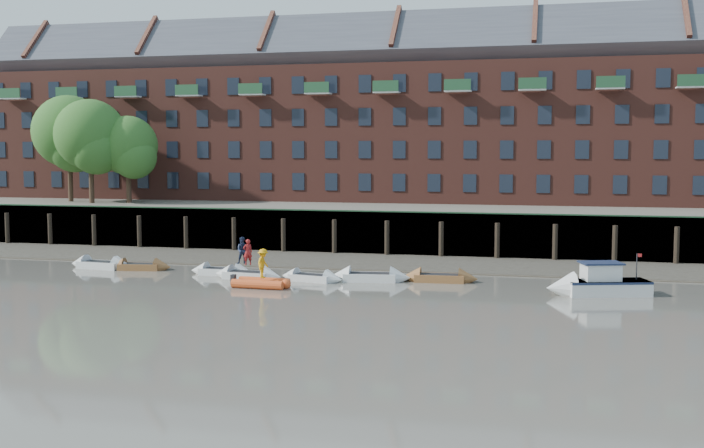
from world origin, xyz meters
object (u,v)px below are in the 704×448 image
(rowboat_2, at_px, (222,272))
(motor_launch, at_px, (590,284))
(rowboat_3, at_px, (248,275))
(rib_tender, at_px, (263,283))
(rowboat_4, at_px, (311,278))
(rowboat_5, at_px, (370,277))
(person_rower_a, at_px, (248,252))
(rowboat_0, at_px, (101,265))
(rowboat_1, at_px, (140,267))
(rowboat_6, at_px, (440,278))
(person_rower_b, at_px, (243,251))
(person_rib_crew, at_px, (263,263))

(rowboat_2, distance_m, motor_launch, 22.10)
(rowboat_3, bearing_deg, rib_tender, -47.64)
(rowboat_3, relative_size, rowboat_4, 1.08)
(rowboat_5, bearing_deg, person_rower_a, -178.76)
(person_rower_a, bearing_deg, rib_tender, 88.06)
(rowboat_0, relative_size, rowboat_1, 1.11)
(rowboat_6, bearing_deg, rowboat_5, -172.55)
(motor_launch, relative_size, person_rower_b, 3.51)
(rowboat_3, relative_size, person_rower_a, 2.89)
(person_rower_a, height_order, person_rib_crew, person_rower_a)
(person_rib_crew, bearing_deg, motor_launch, -80.62)
(rowboat_5, xyz_separation_m, person_rower_a, (-7.32, -0.99, 1.40))
(rowboat_0, bearing_deg, rowboat_4, -0.91)
(rowboat_6, bearing_deg, rib_tender, -158.14)
(rowboat_0, distance_m, rowboat_4, 15.05)
(rowboat_2, xyz_separation_m, motor_launch, (22.01, -1.95, 0.36))
(rowboat_3, distance_m, rowboat_5, 7.43)
(rowboat_2, height_order, person_rib_crew, person_rib_crew)
(rowboat_0, xyz_separation_m, rowboat_2, (8.82, -0.77, -0.02))
(motor_launch, bearing_deg, rib_tender, -11.22)
(rowboat_5, bearing_deg, rowboat_4, -172.91)
(rowboat_2, bearing_deg, rowboat_0, 178.07)
(rowboat_1, relative_size, rib_tender, 1.27)
(rowboat_5, xyz_separation_m, person_rib_crew, (-5.40, -3.61, 1.12))
(motor_launch, height_order, person_rower_a, person_rower_a)
(rowboat_5, xyz_separation_m, motor_launch, (12.50, -1.78, 0.33))
(rowboat_3, height_order, person_rib_crew, person_rib_crew)
(rowboat_1, bearing_deg, person_rib_crew, -33.03)
(rowboat_2, bearing_deg, rowboat_6, 5.44)
(rowboat_4, bearing_deg, rowboat_2, -177.61)
(rib_tender, xyz_separation_m, person_rower_b, (-2.34, 2.96, 1.43))
(rowboat_4, relative_size, rowboat_6, 0.92)
(rowboat_5, bearing_deg, person_rower_b, 178.42)
(person_rower_b, bearing_deg, motor_launch, -19.87)
(rowboat_2, height_order, rowboat_6, rowboat_6)
(rowboat_5, xyz_separation_m, rib_tender, (-5.41, -3.63, 0.00))
(rowboat_0, relative_size, rowboat_3, 1.05)
(person_rower_b, bearing_deg, rowboat_6, -9.93)
(rowboat_5, relative_size, rib_tender, 1.47)
(rowboat_4, height_order, motor_launch, motor_launch)
(rib_tender, xyz_separation_m, person_rib_crew, (0.00, 0.02, 1.12))
(rowboat_6, bearing_deg, rowboat_1, 176.38)
(rib_tender, distance_m, motor_launch, 18.01)
(rowboat_5, bearing_deg, rowboat_0, 170.56)
(rib_tender, height_order, person_rower_b, person_rower_b)
(rowboat_4, relative_size, rowboat_5, 0.85)
(rowboat_3, distance_m, rowboat_4, 3.99)
(rowboat_6, xyz_separation_m, rib_tender, (-9.45, -4.37, 0.02))
(rowboat_0, xyz_separation_m, rowboat_3, (10.96, -1.84, -0.01))
(rowboat_3, xyz_separation_m, rowboat_6, (11.42, 1.64, 0.01))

